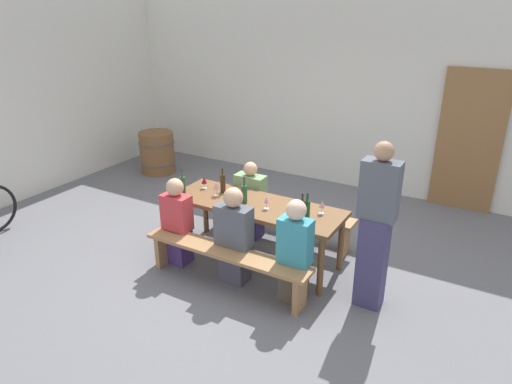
{
  "coord_description": "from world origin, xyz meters",
  "views": [
    {
      "loc": [
        2.51,
        -4.34,
        2.97
      ],
      "look_at": [
        0.0,
        0.0,
        0.9
      ],
      "focal_mm": 32.71,
      "sensor_mm": 36.0,
      "label": 1
    }
  ],
  "objects_px": {
    "seated_guest_near_0": "(177,223)",
    "seated_guest_near_1": "(234,238)",
    "wine_glass_0": "(237,196)",
    "seated_guest_near_2": "(295,253)",
    "wine_bottle_3": "(244,194)",
    "seated_guest_far_0": "(251,202)",
    "wooden_door": "(469,142)",
    "tasting_table": "(256,210)",
    "wine_glass_1": "(322,205)",
    "standing_host": "(375,230)",
    "wine_bottle_4": "(183,185)",
    "wine_glass_4": "(216,186)",
    "wine_barrel": "(157,152)",
    "wine_bottle_0": "(223,183)",
    "wine_bottle_1": "(307,209)",
    "wine_glass_3": "(267,200)",
    "bench_far": "(281,213)",
    "wine_glass_2": "(204,181)",
    "bench_near": "(226,258)",
    "wine_bottle_2": "(302,210)"
  },
  "relations": [
    {
      "from": "wine_glass_0",
      "to": "seated_guest_far_0",
      "type": "bearing_deg",
      "value": 107.66
    },
    {
      "from": "bench_near",
      "to": "wine_bottle_1",
      "type": "xyz_separation_m",
      "value": [
        0.68,
        0.6,
        0.51
      ]
    },
    {
      "from": "standing_host",
      "to": "tasting_table",
      "type": "bearing_deg",
      "value": -7.01
    },
    {
      "from": "wooden_door",
      "to": "wine_barrel",
      "type": "distance_m",
      "value": 5.24
    },
    {
      "from": "wooden_door",
      "to": "wine_glass_1",
      "type": "bearing_deg",
      "value": -112.25
    },
    {
      "from": "wooden_door",
      "to": "wine_bottle_4",
      "type": "relative_size",
      "value": 6.56
    },
    {
      "from": "wooden_door",
      "to": "seated_guest_far_0",
      "type": "bearing_deg",
      "value": -133.62
    },
    {
      "from": "wine_bottle_0",
      "to": "wine_bottle_2",
      "type": "relative_size",
      "value": 0.98
    },
    {
      "from": "wooden_door",
      "to": "wine_glass_1",
      "type": "height_order",
      "value": "wooden_door"
    },
    {
      "from": "wine_bottle_3",
      "to": "wine_bottle_4",
      "type": "distance_m",
      "value": 0.81
    },
    {
      "from": "seated_guest_near_2",
      "to": "seated_guest_near_1",
      "type": "bearing_deg",
      "value": 90.0
    },
    {
      "from": "wine_bottle_0",
      "to": "seated_guest_near_1",
      "type": "bearing_deg",
      "value": -48.2
    },
    {
      "from": "seated_guest_near_0",
      "to": "seated_guest_far_0",
      "type": "height_order",
      "value": "seated_guest_near_0"
    },
    {
      "from": "wooden_door",
      "to": "tasting_table",
      "type": "distance_m",
      "value": 3.52
    },
    {
      "from": "bench_near",
      "to": "wine_glass_1",
      "type": "bearing_deg",
      "value": 45.71
    },
    {
      "from": "tasting_table",
      "to": "bench_far",
      "type": "distance_m",
      "value": 0.73
    },
    {
      "from": "wine_bottle_0",
      "to": "wine_glass_4",
      "type": "height_order",
      "value": "wine_bottle_0"
    },
    {
      "from": "wine_bottle_0",
      "to": "wine_glass_4",
      "type": "relative_size",
      "value": 1.78
    },
    {
      "from": "bench_far",
      "to": "seated_guest_near_2",
      "type": "height_order",
      "value": "seated_guest_near_2"
    },
    {
      "from": "wooden_door",
      "to": "seated_guest_near_1",
      "type": "xyz_separation_m",
      "value": [
        -1.9,
        -3.44,
        -0.51
      ]
    },
    {
      "from": "wine_glass_2",
      "to": "seated_guest_far_0",
      "type": "bearing_deg",
      "value": 44.13
    },
    {
      "from": "seated_guest_near_2",
      "to": "standing_host",
      "type": "height_order",
      "value": "standing_host"
    },
    {
      "from": "wine_bottle_3",
      "to": "wine_glass_4",
      "type": "relative_size",
      "value": 1.79
    },
    {
      "from": "wine_barrel",
      "to": "seated_guest_near_1",
      "type": "bearing_deg",
      "value": -36.51
    },
    {
      "from": "seated_guest_near_1",
      "to": "seated_guest_far_0",
      "type": "distance_m",
      "value": 1.1
    },
    {
      "from": "wine_bottle_4",
      "to": "seated_guest_far_0",
      "type": "distance_m",
      "value": 0.97
    },
    {
      "from": "wine_glass_0",
      "to": "seated_guest_near_2",
      "type": "xyz_separation_m",
      "value": [
        0.93,
        -0.37,
        -0.31
      ]
    },
    {
      "from": "standing_host",
      "to": "wine_barrel",
      "type": "bearing_deg",
      "value": -23.57
    },
    {
      "from": "bench_near",
      "to": "bench_far",
      "type": "height_order",
      "value": "same"
    },
    {
      "from": "wine_bottle_1",
      "to": "wine_glass_0",
      "type": "relative_size",
      "value": 1.8
    },
    {
      "from": "seated_guest_far_0",
      "to": "wine_glass_1",
      "type": "bearing_deg",
      "value": 71.76
    },
    {
      "from": "seated_guest_near_0",
      "to": "seated_guest_near_1",
      "type": "relative_size",
      "value": 0.96
    },
    {
      "from": "wine_bottle_1",
      "to": "wine_glass_3",
      "type": "distance_m",
      "value": 0.5
    },
    {
      "from": "wine_bottle_2",
      "to": "wine_glass_4",
      "type": "xyz_separation_m",
      "value": [
        -1.2,
        0.13,
        -0.0
      ]
    },
    {
      "from": "wine_bottle_0",
      "to": "seated_guest_far_0",
      "type": "relative_size",
      "value": 0.3
    },
    {
      "from": "seated_guest_far_0",
      "to": "standing_host",
      "type": "distance_m",
      "value": 2.02
    },
    {
      "from": "wine_bottle_3",
      "to": "wine_glass_2",
      "type": "height_order",
      "value": "wine_bottle_3"
    },
    {
      "from": "bench_far",
      "to": "wine_bottle_2",
      "type": "xyz_separation_m",
      "value": [
        0.66,
        -0.82,
        0.52
      ]
    },
    {
      "from": "wine_bottle_2",
      "to": "wine_glass_2",
      "type": "bearing_deg",
      "value": 170.44
    },
    {
      "from": "tasting_table",
      "to": "seated_guest_far_0",
      "type": "distance_m",
      "value": 0.66
    },
    {
      "from": "wine_glass_2",
      "to": "standing_host",
      "type": "bearing_deg",
      "value": -6.84
    },
    {
      "from": "standing_host",
      "to": "bench_far",
      "type": "bearing_deg",
      "value": -29.79
    },
    {
      "from": "wine_bottle_4",
      "to": "wine_glass_4",
      "type": "distance_m",
      "value": 0.42
    },
    {
      "from": "wine_bottle_2",
      "to": "seated_guest_near_1",
      "type": "distance_m",
      "value": 0.81
    },
    {
      "from": "seated_guest_near_0",
      "to": "seated_guest_near_1",
      "type": "xyz_separation_m",
      "value": [
        0.8,
        0.0,
        0.02
      ]
    },
    {
      "from": "wine_bottle_3",
      "to": "seated_guest_near_2",
      "type": "height_order",
      "value": "seated_guest_near_2"
    },
    {
      "from": "wine_glass_1",
      "to": "wine_glass_3",
      "type": "height_order",
      "value": "wine_glass_1"
    },
    {
      "from": "wine_bottle_2",
      "to": "seated_guest_near_2",
      "type": "relative_size",
      "value": 0.28
    },
    {
      "from": "wine_bottle_1",
      "to": "wine_bottle_3",
      "type": "distance_m",
      "value": 0.81
    },
    {
      "from": "wine_bottle_2",
      "to": "wine_bottle_3",
      "type": "distance_m",
      "value": 0.8
    }
  ]
}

